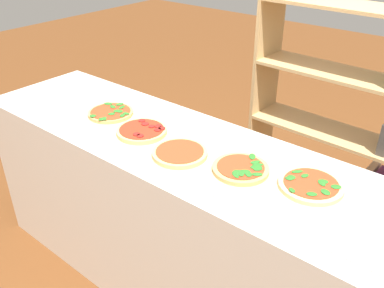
% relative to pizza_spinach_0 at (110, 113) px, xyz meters
% --- Properties ---
extents(counter, '(2.43, 0.62, 0.90)m').
position_rel_pizza_spinach_0_xyz_m(counter, '(0.53, 0.00, -0.46)').
color(counter, beige).
rests_on(counter, ground_plane).
extents(parchment_paper, '(2.30, 0.46, 0.00)m').
position_rel_pizza_spinach_0_xyz_m(parchment_paper, '(0.53, 0.00, -0.01)').
color(parchment_paper, tan).
rests_on(parchment_paper, counter).
extents(pizza_spinach_0, '(0.23, 0.23, 0.02)m').
position_rel_pizza_spinach_0_xyz_m(pizza_spinach_0, '(0.00, 0.00, 0.00)').
color(pizza_spinach_0, tan).
rests_on(pizza_spinach_0, parchment_paper).
extents(pizza_pepperoni_1, '(0.24, 0.24, 0.03)m').
position_rel_pizza_spinach_0_xyz_m(pizza_pepperoni_1, '(0.27, -0.04, 0.00)').
color(pizza_pepperoni_1, '#DBB26B').
rests_on(pizza_pepperoni_1, parchment_paper).
extents(pizza_plain_2, '(0.24, 0.24, 0.02)m').
position_rel_pizza_spinach_0_xyz_m(pizza_plain_2, '(0.53, -0.08, 0.00)').
color(pizza_plain_2, '#DBB26B').
rests_on(pizza_plain_2, parchment_paper).
extents(pizza_spinach_3, '(0.23, 0.23, 0.03)m').
position_rel_pizza_spinach_0_xyz_m(pizza_spinach_3, '(0.80, -0.02, 0.00)').
color(pizza_spinach_3, tan).
rests_on(pizza_spinach_3, parchment_paper).
extents(pizza_spinach_4, '(0.24, 0.24, 0.02)m').
position_rel_pizza_spinach_0_xyz_m(pizza_spinach_4, '(1.07, 0.05, -0.00)').
color(pizza_spinach_4, '#E5C17F').
rests_on(pizza_spinach_4, parchment_paper).
extents(bookshelf, '(0.96, 0.31, 1.41)m').
position_rel_pizza_spinach_0_xyz_m(bookshelf, '(0.97, 0.90, -0.24)').
color(bookshelf, tan).
rests_on(bookshelf, ground_plane).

